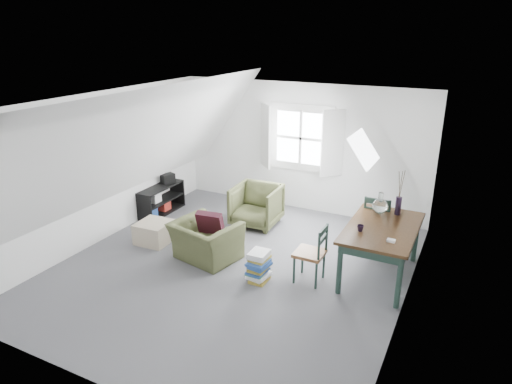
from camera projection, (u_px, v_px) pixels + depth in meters
The scene contains 24 objects.
floor at pixel (233, 267), 6.99m from camera, with size 5.50×5.50×0.00m, color #545459.
ceiling at pixel (230, 103), 6.14m from camera, with size 5.50×5.50×0.00m, color white.
wall_back at pixel (301, 148), 8.87m from camera, with size 5.00×5.00×0.00m, color white.
wall_front at pixel (87, 279), 4.25m from camera, with size 5.00×5.00×0.00m, color white.
wall_left at pixel (101, 168), 7.61m from camera, with size 5.50×5.50×0.00m, color white.
wall_right at pixel (412, 222), 5.51m from camera, with size 5.50×5.50×0.00m, color white.
slope_left at pixel (144, 143), 7.03m from camera, with size 5.50×5.50×0.00m, color white.
slope_right at pixel (338, 170), 5.73m from camera, with size 5.50×5.50×0.00m, color white.
dormer_window at pixel (300, 139), 8.74m from camera, with size 1.71×0.35×1.30m.
skylight at pixel (364, 149), 6.83m from camera, with size 0.55×0.75×0.04m, color white.
armchair_near at pixel (207, 258), 7.25m from camera, with size 0.96×0.84×0.62m, color #414725.
armchair_far at pixel (256, 224), 8.50m from camera, with size 0.81×0.83×0.76m, color #414725.
throw_pillow at pixel (210, 224), 7.19m from camera, with size 0.42×0.12×0.42m, color #340E18.
ottoman at pixel (155, 232), 7.75m from camera, with size 0.54×0.54×0.36m, color tan.
dining_table at pixel (382, 233), 6.51m from camera, with size 0.96×1.60×0.80m.
demijohn at pixel (380, 205), 6.87m from camera, with size 0.23×0.23×0.33m.
vase_twigs at pixel (398, 205), 6.84m from camera, with size 0.09×0.10×0.69m.
cup at pixel (360, 231), 6.33m from camera, with size 0.10×0.10×0.09m, color black.
paper_box at pixel (391, 241), 6.01m from camera, with size 0.11×0.07×0.04m, color white.
dining_chair_far at pixel (378, 223), 7.31m from camera, with size 0.46×0.46×0.98m.
dining_chair_near at pixel (312, 253), 6.46m from camera, with size 0.41×0.41×0.87m.
media_shelf at pixel (160, 201), 8.93m from camera, with size 0.36×1.07×0.55m.
electronics_box at pixel (168, 179), 9.04m from camera, with size 0.18×0.25×0.20m, color black.
magazine_stack at pixel (259, 266), 6.55m from camera, with size 0.33×0.40×0.45m.
Camera 1 is at (3.07, -5.37, 3.47)m, focal length 32.00 mm.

